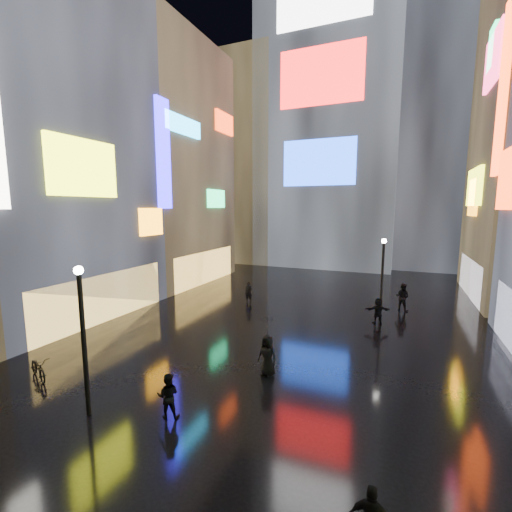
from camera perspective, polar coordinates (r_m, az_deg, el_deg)
The scene contains 15 objects.
ground at distance 23.27m, azimuth 7.79°, elevation -9.69°, with size 140.00×140.00×0.00m, color black.
building_left_mid at distance 27.03m, azimuth -32.69°, elevation 17.29°, with size 10.28×12.70×24.00m.
building_left_far at distance 35.16m, azimuth -15.80°, elevation 14.17°, with size 10.28×12.00×22.00m.
tower_main at distance 48.28m, azimuth 12.73°, elevation 24.67°, with size 16.00×14.20×42.00m.
tower_flank_right at distance 48.57m, azimuth 27.92°, elevation 18.97°, with size 12.00×12.00×34.00m, color black.
tower_flank_left at distance 48.04m, azimuth -1.53°, elevation 15.16°, with size 10.00×10.00×26.00m, color black.
lamp_near at distance 13.00m, azimuth -26.86°, elevation -11.32°, with size 0.30×0.30×5.20m.
lamp_far at distance 22.55m, azimuth 20.30°, elevation -2.97°, with size 0.30×0.30×5.20m.
pedestrian_1 at distance 12.81m, azimuth -14.46°, elevation -21.61°, with size 0.75×0.59×1.55m, color black.
pedestrian_4 at distance 15.05m, azimuth 1.92°, elevation -16.23°, with size 0.85×0.56×1.75m, color black.
pedestrian_5 at distance 22.44m, azimuth 19.67°, elevation -8.62°, with size 1.49×0.47×1.61m, color black.
pedestrian_6 at distance 25.82m, azimuth -1.23°, elevation -6.05°, with size 0.56×0.37×1.53m, color black.
pedestrian_7 at distance 25.82m, azimuth 23.22°, elevation -6.30°, with size 0.93×0.72×1.90m, color black.
umbrella_2 at distance 14.57m, azimuth 1.94°, elevation -11.62°, with size 0.90×0.92×0.83m, color black.
bicycle at distance 17.48m, azimuth -32.53°, elevation -15.43°, with size 0.62×1.79×0.94m, color black.
Camera 1 is at (5.67, -1.43, 7.07)m, focal length 24.00 mm.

